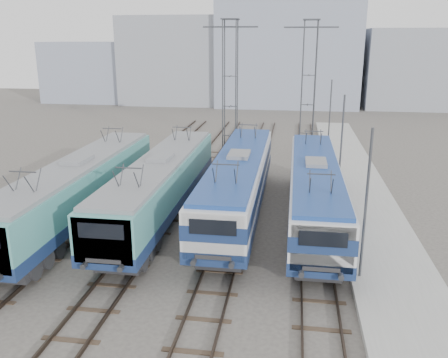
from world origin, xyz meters
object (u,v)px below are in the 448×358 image
locomotive_center_right (238,180)px  mast_rear (330,119)px  mast_mid (341,147)px  mast_front (366,208)px  catenary_tower_west (230,87)px  catenary_tower_east (308,85)px  locomotive_far_right (315,188)px  locomotive_far_left (78,187)px  locomotive_center_left (161,184)px

locomotive_center_right → mast_rear: mast_rear is taller
locomotive_center_right → mast_mid: mast_mid is taller
mast_mid → mast_rear: bearing=90.0°
mast_front → catenary_tower_west: bearing=113.3°
catenary_tower_west → catenary_tower_east: bearing=17.1°
mast_mid → locomotive_far_right: bearing=-109.1°
locomotive_far_left → mast_rear: mast_rear is taller
locomotive_center_left → mast_front: (10.85, -6.16, 1.24)m
catenary_tower_east → mast_mid: (2.10, -10.00, -3.14)m
mast_rear → catenary_tower_east: bearing=-136.4°
locomotive_center_left → locomotive_far_right: bearing=3.2°
catenary_tower_east → mast_front: bearing=-84.5°
locomotive_center_right → locomotive_far_right: bearing=-8.2°
locomotive_far_right → mast_mid: (1.85, 5.33, 1.23)m
locomotive_center_left → mast_front: 12.54m
mast_front → mast_rear: 24.00m
locomotive_far_left → mast_front: size_ratio=2.62×
locomotive_center_right → catenary_tower_east: (4.25, 14.69, 4.29)m
catenary_tower_east → mast_rear: 4.28m
locomotive_far_left → catenary_tower_west: 17.28m
locomotive_center_left → catenary_tower_east: catenary_tower_east is taller
locomotive_far_left → locomotive_far_right: (13.50, 1.97, -0.01)m
locomotive_center_right → catenary_tower_east: 15.88m
locomotive_center_left → locomotive_center_right: size_ratio=0.98×
locomotive_far_right → mast_rear: 17.48m
locomotive_far_right → mast_mid: bearing=70.9°
catenary_tower_west → mast_front: size_ratio=1.71×
locomotive_far_right → catenary_tower_east: 15.95m
locomotive_center_right → locomotive_far_right: size_ratio=1.04×
catenary_tower_west → mast_front: (8.60, -20.00, -3.14)m
locomotive_far_left → catenary_tower_west: size_ratio=1.53×
catenary_tower_west → locomotive_far_right: bearing=-63.1°
catenary_tower_east → mast_mid: bearing=-78.1°
locomotive_center_right → mast_mid: (6.35, 4.69, 1.15)m
locomotive_center_right → mast_front: (6.35, -7.31, 1.15)m
mast_front → locomotive_center_left: bearing=150.4°
catenary_tower_east → mast_front: 22.32m
locomotive_far_right → mast_front: (1.85, -6.67, 1.23)m
locomotive_center_right → catenary_tower_east: catenary_tower_east is taller
locomotive_center_left → mast_rear: mast_rear is taller
locomotive_center_left → locomotive_far_right: 9.01m
catenary_tower_east → mast_rear: size_ratio=1.71×
mast_mid → mast_front: bearing=-90.0°
mast_mid → mast_rear: size_ratio=1.00×
mast_mid → locomotive_center_left: bearing=-151.7°
locomotive_far_right → mast_front: size_ratio=2.54×
locomotive_far_right → mast_rear: mast_rear is taller
locomotive_center_left → mast_front: mast_front is taller
locomotive_center_right → mast_front: size_ratio=2.64×
locomotive_center_right → locomotive_center_left: bearing=-165.6°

